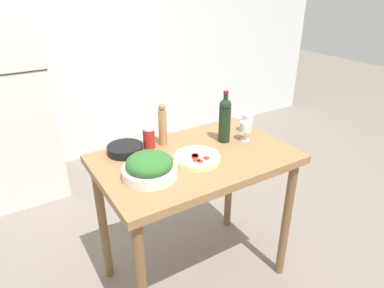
# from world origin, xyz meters

# --- Properties ---
(ground_plane) EXTENTS (14.00, 14.00, 0.00)m
(ground_plane) POSITION_xyz_m (0.00, 0.00, 0.00)
(ground_plane) COLOR slate
(wall_back) EXTENTS (6.40, 0.08, 2.60)m
(wall_back) POSITION_xyz_m (0.00, 2.14, 1.30)
(wall_back) COLOR silver
(wall_back) RESTS_ON ground_plane
(refrigerator) EXTENTS (0.70, 0.70, 1.68)m
(refrigerator) POSITION_xyz_m (-0.84, 1.75, 0.84)
(refrigerator) COLOR silver
(refrigerator) RESTS_ON ground_plane
(prep_counter) EXTENTS (1.14, 0.73, 0.93)m
(prep_counter) POSITION_xyz_m (0.00, 0.00, 0.80)
(prep_counter) COLOR olive
(prep_counter) RESTS_ON ground_plane
(wine_bottle) EXTENTS (0.07, 0.07, 0.33)m
(wine_bottle) POSITION_xyz_m (0.26, 0.07, 1.08)
(wine_bottle) COLOR black
(wine_bottle) RESTS_ON prep_counter
(wine_glass_near) EXTENTS (0.07, 0.07, 0.12)m
(wine_glass_near) POSITION_xyz_m (0.38, 0.01, 1.02)
(wine_glass_near) COLOR silver
(wine_glass_near) RESTS_ON prep_counter
(wine_glass_far) EXTENTS (0.07, 0.07, 0.12)m
(wine_glass_far) POSITION_xyz_m (0.48, 0.11, 1.02)
(wine_glass_far) COLOR silver
(wine_glass_far) RESTS_ON prep_counter
(pepper_mill) EXTENTS (0.05, 0.05, 0.27)m
(pepper_mill) POSITION_xyz_m (-0.09, 0.23, 1.06)
(pepper_mill) COLOR #AD7F51
(pepper_mill) RESTS_ON prep_counter
(salad_bowl) EXTENTS (0.29, 0.29, 0.13)m
(salad_bowl) POSITION_xyz_m (-0.33, -0.07, 0.99)
(salad_bowl) COLOR white
(salad_bowl) RESTS_ON prep_counter
(homemade_pizza) EXTENTS (0.27, 0.27, 0.04)m
(homemade_pizza) POSITION_xyz_m (-0.03, -0.06, 0.95)
(homemade_pizza) COLOR beige
(homemade_pizza) RESTS_ON prep_counter
(salt_canister) EXTENTS (0.07, 0.07, 0.13)m
(salt_canister) POSITION_xyz_m (-0.18, 0.23, 1.00)
(salt_canister) COLOR #B2231E
(salt_canister) RESTS_ON prep_counter
(cast_iron_skillet) EXTENTS (0.21, 0.33, 0.05)m
(cast_iron_skillet) POSITION_xyz_m (-0.33, 0.24, 0.96)
(cast_iron_skillet) COLOR black
(cast_iron_skillet) RESTS_ON prep_counter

